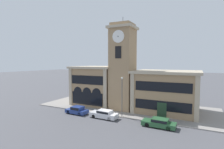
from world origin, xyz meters
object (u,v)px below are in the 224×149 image
Objects in this scene: parked_car_far at (159,123)px; bollard at (109,111)px; street_lamp at (122,91)px; parked_car_mid at (104,114)px; parked_car_near at (77,110)px.

parked_car_far reaches higher than bollard.
parked_car_far is 0.72× the size of street_lamp.
bollard is (-0.18, 2.06, -0.04)m from parked_car_mid.
parked_car_near is 0.85× the size of parked_car_mid.
street_lamp is at bearing -165.12° from parked_car_near.
parked_car_far is 9.40m from bollard.
parked_car_far is at bearing -178.29° from parked_car_near.
parked_car_far is at bearing -12.65° from bollard.
parked_car_mid is 4.80m from street_lamp.
bollard is at bearing 175.58° from street_lamp.
street_lamp reaches higher than parked_car_mid.
parked_car_near is 14.52m from parked_car_far.
bollard is at bearing -83.21° from parked_car_mid.
parked_car_mid is (5.52, 0.00, 0.00)m from parked_car_near.
street_lamp is (7.94, 1.86, 3.71)m from parked_car_near.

